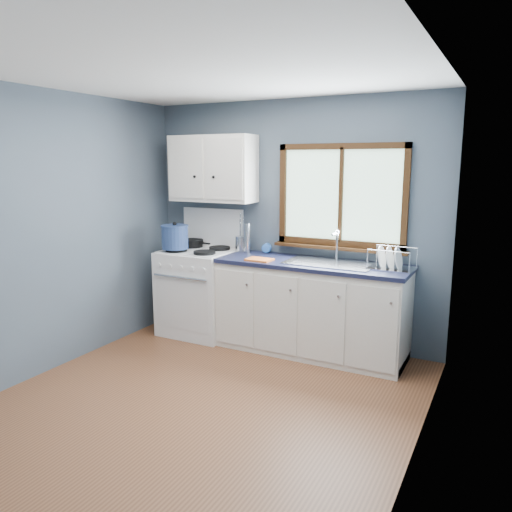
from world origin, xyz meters
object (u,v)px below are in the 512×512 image
at_px(skillet, 192,242).
at_px(dish_rack, 391,263).
at_px(thermos, 247,238).
at_px(base_cabinets, 311,312).
at_px(gas_range, 199,289).
at_px(sink, 330,270).
at_px(stockpot, 175,237).
at_px(utensil_crock, 241,243).

distance_m(skillet, dish_rack, 2.25).
bearing_deg(thermos, base_cabinets, -10.30).
bearing_deg(dish_rack, gas_range, -175.75).
height_order(thermos, dish_rack, thermos).
height_order(sink, dish_rack, sink).
xyz_separation_m(gas_range, thermos, (0.51, 0.16, 0.58)).
bearing_deg(dish_rack, thermos, 178.59).
bearing_deg(skillet, stockpot, -81.86).
bearing_deg(stockpot, skillet, 91.72).
bearing_deg(utensil_crock, gas_range, -152.29).
relative_size(base_cabinets, utensil_crock, 4.48).
bearing_deg(thermos, gas_range, -162.24).
xyz_separation_m(base_cabinets, utensil_crock, (-0.90, 0.20, 0.60)).
bearing_deg(dish_rack, stockpot, -171.47).
bearing_deg(gas_range, sink, 0.71).
distance_m(gas_range, utensil_crock, 0.69).
distance_m(stockpot, thermos, 0.77).
bearing_deg(utensil_crock, thermos, -27.54).
distance_m(base_cabinets, sink, 0.48).
relative_size(gas_range, thermos, 4.33).
bearing_deg(utensil_crock, base_cabinets, -12.39).
bearing_deg(base_cabinets, sink, -0.13).
bearing_deg(dish_rack, sink, -174.59).
bearing_deg(base_cabinets, skillet, 174.80).
distance_m(gas_range, sink, 1.53).
relative_size(gas_range, skillet, 3.39).
height_order(gas_range, skillet, gas_range).
bearing_deg(utensil_crock, sink, -10.38).
height_order(gas_range, stockpot, gas_range).
bearing_deg(skillet, utensil_crock, 12.12).
relative_size(thermos, dish_rack, 0.77).
bearing_deg(utensil_crock, stockpot, -146.90).
height_order(stockpot, utensil_crock, utensil_crock).
relative_size(sink, thermos, 2.68).
xyz_separation_m(stockpot, dish_rack, (2.24, 0.21, -0.11)).
relative_size(sink, skillet, 2.09).
height_order(gas_range, sink, gas_range).
bearing_deg(stockpot, sink, 6.50).
height_order(sink, skillet, sink).
xyz_separation_m(stockpot, utensil_crock, (0.59, 0.39, -0.08)).
relative_size(skillet, stockpot, 1.20).
height_order(stockpot, dish_rack, stockpot).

